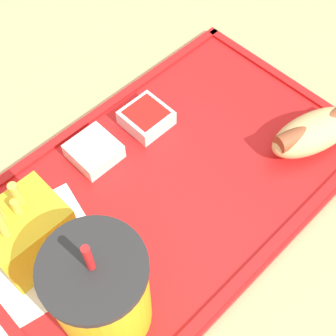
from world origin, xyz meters
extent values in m
plane|color=#4C4742|center=(0.00, 0.00, 0.00)|extent=(8.00, 8.00, 0.00)
cube|color=tan|center=(0.00, 0.00, 0.37)|extent=(1.28, 0.95, 0.74)
cube|color=red|center=(0.05, 0.00, 0.75)|extent=(0.48, 0.29, 0.01)
cube|color=red|center=(0.05, -0.14, 0.76)|extent=(0.48, 0.01, 0.00)
cube|color=red|center=(0.05, 0.14, 0.76)|extent=(0.48, 0.01, 0.00)
cube|color=red|center=(-0.18, 0.00, 0.76)|extent=(0.01, 0.29, 0.00)
cube|color=red|center=(0.28, 0.00, 0.76)|extent=(0.01, 0.29, 0.00)
cube|color=white|center=(0.23, -0.04, 0.76)|extent=(0.17, 0.16, 0.00)
cylinder|color=gold|center=(0.20, 0.07, 0.82)|extent=(0.09, 0.09, 0.12)
cylinder|color=#262626|center=(0.20, 0.07, 0.88)|extent=(0.09, 0.09, 0.01)
cylinder|color=red|center=(0.20, 0.07, 0.90)|extent=(0.01, 0.01, 0.03)
ellipsoid|color=#DBB270|center=(-0.12, 0.08, 0.78)|extent=(0.13, 0.08, 0.04)
cylinder|color=brown|center=(-0.12, 0.08, 0.79)|extent=(0.11, 0.05, 0.02)
cube|color=gold|center=(0.21, -0.04, 0.79)|extent=(0.08, 0.07, 0.08)
cylinder|color=gold|center=(0.20, -0.05, 0.82)|extent=(0.01, 0.01, 0.08)
cylinder|color=gold|center=(0.21, -0.05, 0.82)|extent=(0.02, 0.02, 0.06)
cylinder|color=gold|center=(0.23, -0.04, 0.83)|extent=(0.02, 0.02, 0.08)
cylinder|color=gold|center=(0.22, -0.05, 0.82)|extent=(0.01, 0.02, 0.08)
cube|color=silver|center=(0.09, -0.09, 0.77)|extent=(0.05, 0.05, 0.02)
cube|color=white|center=(0.09, -0.09, 0.78)|extent=(0.04, 0.04, 0.00)
cube|color=silver|center=(0.01, -0.09, 0.77)|extent=(0.05, 0.05, 0.02)
cube|color=#B21914|center=(0.01, -0.09, 0.78)|extent=(0.04, 0.04, 0.00)
camera|label=1|loc=(0.25, 0.20, 1.23)|focal=50.00mm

